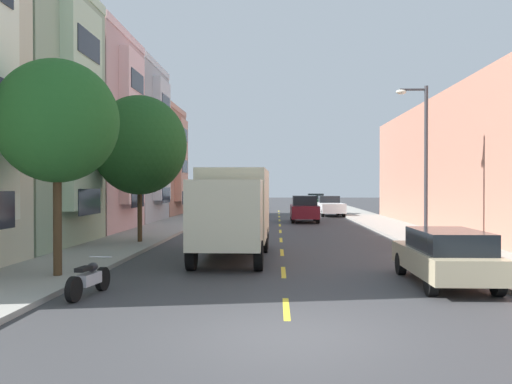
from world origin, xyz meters
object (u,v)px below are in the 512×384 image
at_px(parked_sedan_orange, 222,210).
at_px(parked_motorcycle, 89,279).
at_px(parked_pickup_forest, 316,202).
at_px(street_lamp, 422,153).
at_px(parked_suv_silver, 233,204).
at_px(parked_pickup_white, 330,206).
at_px(parked_wagon_champagne, 445,255).
at_px(moving_burgundy_sedan, 304,209).
at_px(street_tree_nearest, 57,122).
at_px(street_tree_second, 140,145).
at_px(delivery_box_truck, 234,207).
at_px(parked_wagon_black, 240,203).

bearing_deg(parked_sedan_orange, parked_motorcycle, -90.54).
bearing_deg(parked_pickup_forest, street_lamp, -87.54).
bearing_deg(parked_suv_silver, parked_motorcycle, -90.74).
distance_m(parked_suv_silver, parked_pickup_white, 9.11).
bearing_deg(parked_wagon_champagne, street_lamp, 79.30).
bearing_deg(moving_burgundy_sedan, parked_motorcycle, -103.60).
xyz_separation_m(parked_wagon_champagne, moving_burgundy_sedan, (-2.53, 25.25, 0.18)).
xyz_separation_m(street_tree_nearest, street_tree_second, (0.00, 9.33, 0.01)).
bearing_deg(parked_suv_silver, delivery_box_truck, -85.38).
bearing_deg(parked_motorcycle, street_lamp, 44.16).
xyz_separation_m(delivery_box_truck, parked_wagon_black, (-2.46, 39.20, -1.08)).
distance_m(parked_wagon_champagne, parked_sedan_orange, 29.40).
bearing_deg(street_tree_second, parked_suv_silver, 85.35).
bearing_deg(parked_wagon_black, parked_sedan_orange, -90.73).
height_order(street_tree_nearest, moving_burgundy_sedan, street_tree_nearest).
distance_m(street_lamp, parked_motorcycle, 15.35).
distance_m(parked_wagon_black, parked_motorcycle, 46.57).
distance_m(street_lamp, parked_pickup_white, 25.18).
bearing_deg(moving_burgundy_sedan, parked_sedan_orange, 155.86).
xyz_separation_m(delivery_box_truck, parked_pickup_white, (6.29, 27.95, -1.06)).
bearing_deg(street_lamp, street_tree_nearest, -146.35).
distance_m(street_tree_nearest, delivery_box_truck, 7.42).
bearing_deg(street_lamp, parked_wagon_champagne, -100.70).
distance_m(delivery_box_truck, parked_wagon_black, 39.29).
distance_m(street_tree_second, moving_burgundy_sedan, 17.95).
bearing_deg(street_tree_second, moving_burgundy_sedan, 62.24).
xyz_separation_m(parked_wagon_black, parked_pickup_white, (8.75, -11.25, 0.02)).
relative_size(delivery_box_truck, parked_suv_silver, 1.65).
relative_size(street_tree_nearest, parked_motorcycle, 2.97).
height_order(parked_wagon_champagne, parked_sedan_orange, parked_wagon_champagne).
xyz_separation_m(street_lamp, parked_wagon_black, (-10.20, 36.18, -3.25)).
relative_size(delivery_box_truck, moving_burgundy_sedan, 1.66).
bearing_deg(parked_pickup_forest, street_tree_nearest, -102.71).
height_order(street_lamp, parked_wagon_champagne, street_lamp).
relative_size(parked_wagon_black, parked_motorcycle, 2.31).
bearing_deg(parked_wagon_champagne, street_tree_nearest, 178.18).
bearing_deg(parked_sedan_orange, parked_suv_silver, 88.49).
height_order(street_tree_nearest, delivery_box_truck, street_tree_nearest).
xyz_separation_m(street_lamp, parked_sedan_orange, (-10.42, 19.50, -3.30)).
relative_size(delivery_box_truck, parked_pickup_forest, 1.51).
height_order(street_tree_second, parked_wagon_black, street_tree_second).
height_order(parked_pickup_forest, moving_burgundy_sedan, moving_burgundy_sedan).
height_order(street_tree_nearest, parked_wagon_black, street_tree_nearest).
relative_size(street_lamp, parked_wagon_black, 1.43).
height_order(street_tree_second, parked_wagon_champagne, street_tree_second).
distance_m(street_lamp, parked_suv_silver, 29.44).
xyz_separation_m(street_tree_nearest, parked_sedan_orange, (1.93, 27.72, -3.74)).
height_order(moving_burgundy_sedan, parked_motorcycle, moving_burgundy_sedan).
relative_size(street_tree_second, parked_wagon_champagne, 1.40).
distance_m(parked_suv_silver, parked_sedan_orange, 7.95).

